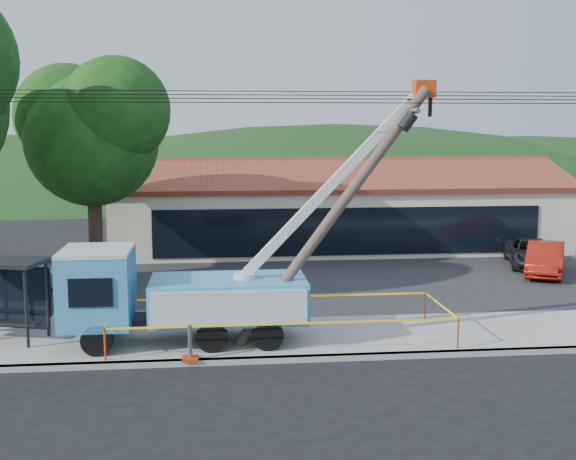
{
  "coord_description": "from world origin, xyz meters",
  "views": [
    {
      "loc": [
        -2.28,
        -16.41,
        6.29
      ],
      "look_at": [
        -0.03,
        5.0,
        3.15
      ],
      "focal_mm": 45.0,
      "sensor_mm": 36.0,
      "label": 1
    }
  ],
  "objects_px": {
    "car_red": "(544,277)",
    "bus_shelter": "(6,280)",
    "leaning_pole": "(341,204)",
    "car_dark": "(531,269)",
    "car_silver": "(75,294)",
    "utility_truck": "(178,292)"
  },
  "relations": [
    {
      "from": "utility_truck",
      "to": "car_silver",
      "type": "height_order",
      "value": "utility_truck"
    },
    {
      "from": "car_silver",
      "to": "car_dark",
      "type": "relative_size",
      "value": 0.96
    },
    {
      "from": "car_silver",
      "to": "car_dark",
      "type": "bearing_deg",
      "value": -20.43
    },
    {
      "from": "utility_truck",
      "to": "bus_shelter",
      "type": "bearing_deg",
      "value": 169.82
    },
    {
      "from": "car_red",
      "to": "car_dark",
      "type": "height_order",
      "value": "car_red"
    },
    {
      "from": "car_red",
      "to": "car_silver",
      "type": "bearing_deg",
      "value": -148.9
    },
    {
      "from": "bus_shelter",
      "to": "car_red",
      "type": "bearing_deg",
      "value": 36.77
    },
    {
      "from": "car_dark",
      "to": "bus_shelter",
      "type": "bearing_deg",
      "value": -140.08
    },
    {
      "from": "utility_truck",
      "to": "car_dark",
      "type": "bearing_deg",
      "value": 33.32
    },
    {
      "from": "leaning_pole",
      "to": "car_silver",
      "type": "height_order",
      "value": "leaning_pole"
    },
    {
      "from": "leaning_pole",
      "to": "bus_shelter",
      "type": "height_order",
      "value": "leaning_pole"
    },
    {
      "from": "utility_truck",
      "to": "car_red",
      "type": "bearing_deg",
      "value": 28.76
    },
    {
      "from": "car_silver",
      "to": "car_red",
      "type": "xyz_separation_m",
      "value": [
        18.93,
        1.19,
        0.0
      ]
    },
    {
      "from": "car_red",
      "to": "bus_shelter",
      "type": "bearing_deg",
      "value": -132.41
    },
    {
      "from": "car_silver",
      "to": "car_red",
      "type": "distance_m",
      "value": 18.96
    },
    {
      "from": "utility_truck",
      "to": "car_red",
      "type": "xyz_separation_m",
      "value": [
        14.76,
        8.1,
        -1.6
      ]
    },
    {
      "from": "utility_truck",
      "to": "car_red",
      "type": "height_order",
      "value": "utility_truck"
    },
    {
      "from": "car_dark",
      "to": "car_silver",
      "type": "bearing_deg",
      "value": -155.54
    },
    {
      "from": "leaning_pole",
      "to": "utility_truck",
      "type": "bearing_deg",
      "value": 174.75
    },
    {
      "from": "leaning_pole",
      "to": "car_dark",
      "type": "distance_m",
      "value": 15.2
    },
    {
      "from": "leaning_pole",
      "to": "car_dark",
      "type": "relative_size",
      "value": 1.69
    },
    {
      "from": "car_red",
      "to": "leaning_pole",
      "type": "bearing_deg",
      "value": -112.58
    }
  ]
}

